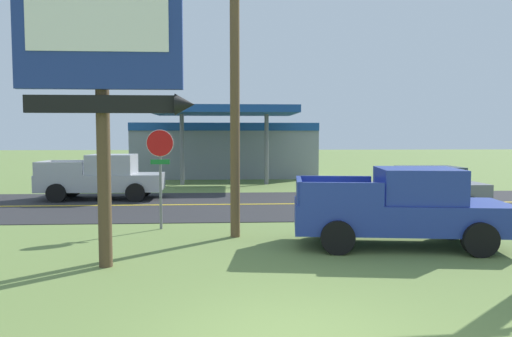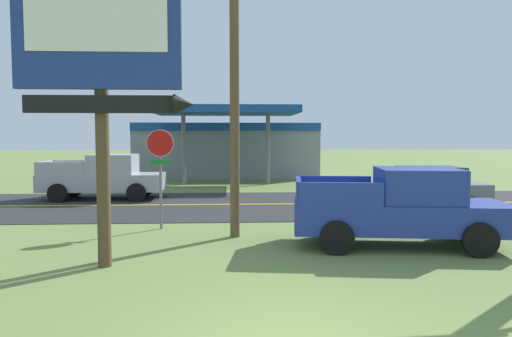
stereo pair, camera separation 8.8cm
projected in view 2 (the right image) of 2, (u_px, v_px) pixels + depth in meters
The scene contains 9 objects.
road_asphalt at pixel (249, 204), 19.24m from camera, with size 140.00×8.00×0.02m, color #2B2B2D.
road_centre_line at pixel (249, 204), 19.23m from camera, with size 126.00×0.20×0.01m, color gold.
motel_sign at pixel (102, 63), 9.72m from camera, with size 3.59×0.54×6.20m.
stop_sign at pixel (160, 161), 14.08m from camera, with size 0.80×0.08×2.95m.
utility_pole at pixel (234, 51), 12.79m from camera, with size 2.01×0.26×9.44m.
gas_station at pixel (227, 148), 32.85m from camera, with size 12.00×11.50×4.40m.
pickup_blue_parked_on_lawn at pixel (401, 208), 11.94m from camera, with size 5.41×2.74×1.96m.
pickup_silver_on_road at pixel (105, 177), 20.84m from camera, with size 5.20×2.24×1.96m.
car_grey_near_lane at pixel (427, 189), 17.52m from camera, with size 4.20×2.00×1.64m.
Camera 2 is at (-0.74, -6.08, 2.76)m, focal length 33.59 mm.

